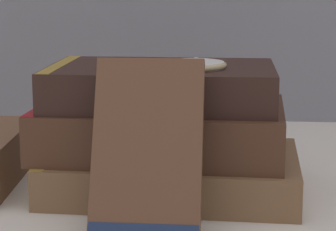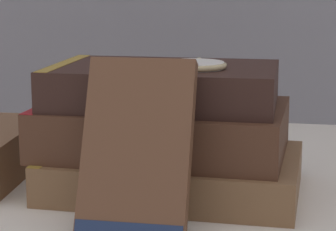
{
  "view_description": "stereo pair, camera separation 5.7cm",
  "coord_description": "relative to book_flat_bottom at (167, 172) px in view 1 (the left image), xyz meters",
  "views": [
    {
      "loc": [
        0.06,
        -0.58,
        0.2
      ],
      "look_at": [
        0.01,
        0.04,
        0.07
      ],
      "focal_mm": 75.0,
      "sensor_mm": 36.0,
      "label": 1
    },
    {
      "loc": [
        0.12,
        -0.57,
        0.2
      ],
      "look_at": [
        0.01,
        0.04,
        0.07
      ],
      "focal_mm": 75.0,
      "sensor_mm": 36.0,
      "label": 2
    }
  ],
  "objects": [
    {
      "name": "ground_plane",
      "position": [
        -0.01,
        -0.05,
        -0.02
      ],
      "size": [
        3.0,
        3.0,
        0.0
      ],
      "primitive_type": "plane",
      "color": "silver"
    },
    {
      "name": "book_flat_bottom",
      "position": [
        0.0,
        0.0,
        0.0
      ],
      "size": [
        0.23,
        0.16,
        0.04
      ],
      "rotation": [
        0.0,
        0.0,
        -0.04
      ],
      "color": "brown",
      "rests_on": "ground_plane"
    },
    {
      "name": "book_flat_middle",
      "position": [
        -0.01,
        0.0,
        0.04
      ],
      "size": [
        0.23,
        0.15,
        0.05
      ],
      "rotation": [
        0.0,
        0.0,
        -0.04
      ],
      "color": "#4C2D1E",
      "rests_on": "book_flat_bottom"
    },
    {
      "name": "book_flat_top",
      "position": [
        -0.01,
        0.01,
        0.08
      ],
      "size": [
        0.21,
        0.13,
        0.04
      ],
      "rotation": [
        0.0,
        0.0,
        0.0
      ],
      "color": "#331E19",
      "rests_on": "book_flat_middle"
    },
    {
      "name": "book_leaning_front",
      "position": [
        -0.0,
        -0.11,
        0.04
      ],
      "size": [
        0.08,
        0.07,
        0.13
      ],
      "rotation": [
        -0.42,
        0.0,
        0.0
      ],
      "color": "brown",
      "rests_on": "ground_plane"
    },
    {
      "name": "pocket_watch",
      "position": [
        0.03,
        -0.01,
        0.1
      ],
      "size": [
        0.06,
        0.06,
        0.01
      ],
      "color": "white",
      "rests_on": "book_flat_top"
    }
  ]
}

